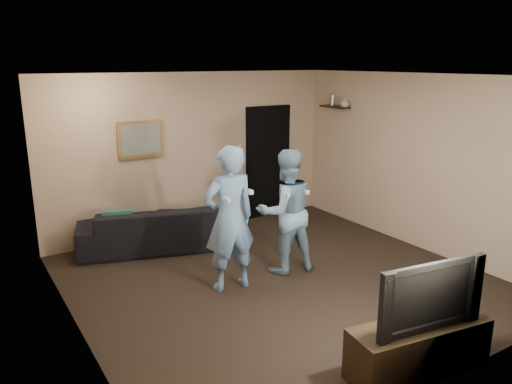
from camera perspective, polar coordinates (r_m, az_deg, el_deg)
ground at (r=6.60m, az=2.69°, el=-10.06°), size 5.00×5.00×0.00m
ceiling at (r=5.99m, az=3.00°, el=13.13°), size 5.00×5.00×0.04m
wall_back at (r=8.29m, az=-7.13°, el=4.47°), size 5.00×0.04×2.60m
wall_front at (r=4.45m, az=21.71°, el=-5.66°), size 5.00×0.04×2.60m
wall_left at (r=5.20m, az=-20.40°, el=-2.62°), size 0.04×5.00×2.60m
wall_right at (r=7.84m, az=18.02°, el=3.25°), size 0.04×5.00×2.60m
sofa at (r=7.70m, az=-11.36°, el=-3.98°), size 2.43×1.52×0.66m
throw_pillow at (r=7.48m, az=-15.53°, el=-3.59°), size 0.45×0.25×0.42m
painting_frame at (r=7.89m, az=-13.07°, el=5.88°), size 0.72×0.05×0.57m
painting_canvas at (r=7.86m, az=-13.01°, el=5.85°), size 0.62×0.01×0.47m
doorway at (r=9.02m, az=1.38°, el=3.48°), size 0.90×0.06×2.00m
light_switch at (r=8.66m, az=-1.95°, el=5.01°), size 0.08×0.02×0.12m
wall_shelf at (r=8.92m, az=8.96°, el=9.60°), size 0.20×0.60×0.03m
shelf_vase at (r=8.71m, az=10.13°, el=10.03°), size 0.17×0.17×0.15m
shelf_figurine at (r=8.95m, az=8.74°, el=10.30°), size 0.06×0.06×0.18m
tv_console at (r=4.96m, az=18.04°, el=-16.59°), size 1.39×0.62×0.48m
television at (r=4.70m, az=18.58°, el=-10.77°), size 1.11×0.30×0.63m
wii_player_left at (r=6.08m, az=-3.06°, el=-3.08°), size 0.69×0.53×1.81m
wii_player_right at (r=6.62m, az=3.40°, el=-2.22°), size 0.91×0.76×1.67m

